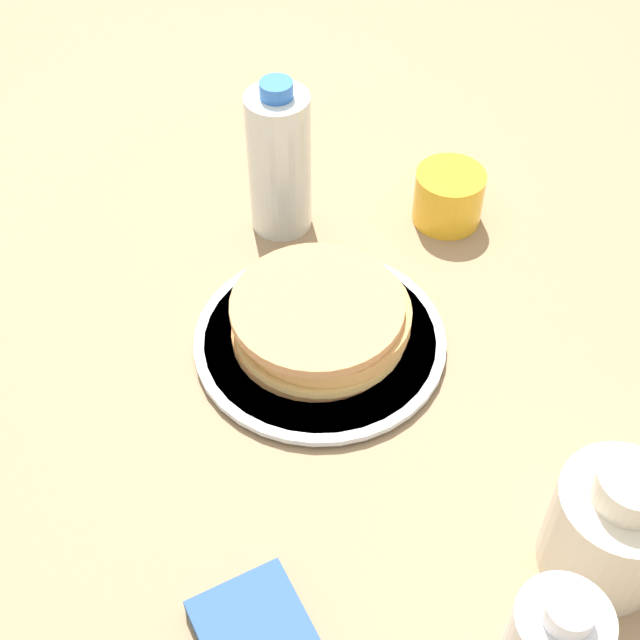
{
  "coord_description": "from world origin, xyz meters",
  "views": [
    {
      "loc": [
        0.63,
        -0.07,
        0.73
      ],
      "look_at": [
        0.01,
        0.02,
        0.04
      ],
      "focal_mm": 50.0,
      "sensor_mm": 36.0,
      "label": 1
    }
  ],
  "objects_px": {
    "juice_glass": "(449,197)",
    "cream_jug": "(612,526)",
    "water_bottle_mid": "(282,161)",
    "plate": "(320,341)",
    "pancake_stack": "(321,319)"
  },
  "relations": [
    {
      "from": "water_bottle_mid",
      "to": "plate",
      "type": "bearing_deg",
      "value": 4.21
    },
    {
      "from": "water_bottle_mid",
      "to": "cream_jug",
      "type": "bearing_deg",
      "value": 24.67
    },
    {
      "from": "plate",
      "to": "juice_glass",
      "type": "relative_size",
      "value": 3.22
    },
    {
      "from": "plate",
      "to": "juice_glass",
      "type": "xyz_separation_m",
      "value": [
        -0.18,
        0.18,
        0.03
      ]
    },
    {
      "from": "plate",
      "to": "pancake_stack",
      "type": "height_order",
      "value": "pancake_stack"
    },
    {
      "from": "juice_glass",
      "to": "cream_jug",
      "type": "bearing_deg",
      "value": 3.11
    },
    {
      "from": "pancake_stack",
      "to": "juice_glass",
      "type": "relative_size",
      "value": 2.27
    },
    {
      "from": "pancake_stack",
      "to": "cream_jug",
      "type": "relative_size",
      "value": 1.42
    },
    {
      "from": "plate",
      "to": "water_bottle_mid",
      "type": "distance_m",
      "value": 0.22
    },
    {
      "from": "cream_jug",
      "to": "water_bottle_mid",
      "type": "xyz_separation_m",
      "value": [
        -0.48,
        -0.22,
        0.03
      ]
    },
    {
      "from": "juice_glass",
      "to": "cream_jug",
      "type": "distance_m",
      "value": 0.46
    },
    {
      "from": "pancake_stack",
      "to": "juice_glass",
      "type": "distance_m",
      "value": 0.25
    },
    {
      "from": "cream_jug",
      "to": "water_bottle_mid",
      "type": "distance_m",
      "value": 0.53
    },
    {
      "from": "juice_glass",
      "to": "cream_jug",
      "type": "height_order",
      "value": "cream_jug"
    },
    {
      "from": "water_bottle_mid",
      "to": "juice_glass",
      "type": "bearing_deg",
      "value": 83.77
    }
  ]
}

